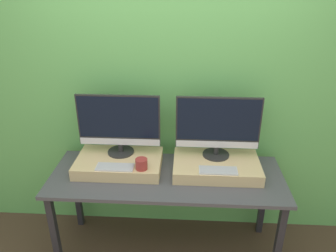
{
  "coord_description": "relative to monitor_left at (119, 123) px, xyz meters",
  "views": [
    {
      "loc": [
        0.14,
        -1.83,
        2.22
      ],
      "look_at": [
        0.0,
        0.51,
        1.13
      ],
      "focal_mm": 35.0,
      "sensor_mm": 36.0,
      "label": 1
    }
  ],
  "objects": [
    {
      "name": "wooden_riser_left",
      "position": [
        -0.0,
        -0.09,
        -0.32
      ],
      "size": [
        0.68,
        0.42,
        0.09
      ],
      "color": "#D6B77F",
      "rests_on": "workbench"
    },
    {
      "name": "workbench",
      "position": [
        0.39,
        -0.17,
        -0.44
      ],
      "size": [
        1.83,
        0.67,
        0.78
      ],
      "color": "#47474C",
      "rests_on": "ground_plane"
    },
    {
      "name": "monitor_right",
      "position": [
        0.78,
        0.0,
        0.0
      ],
      "size": [
        0.66,
        0.22,
        0.5
      ],
      "color": "#282828",
      "rests_on": "wooden_riser_right"
    },
    {
      "name": "wall_back",
      "position": [
        0.39,
        0.24,
        0.16
      ],
      "size": [
        8.0,
        0.04,
        2.6
      ],
      "color": "#66B75B",
      "rests_on": "ground_plane"
    },
    {
      "name": "wooden_riser_right",
      "position": [
        0.78,
        -0.09,
        -0.32
      ],
      "size": [
        0.68,
        0.42,
        0.09
      ],
      "color": "#D6B77F",
      "rests_on": "workbench"
    },
    {
      "name": "mug",
      "position": [
        0.2,
        -0.24,
        -0.23
      ],
      "size": [
        0.09,
        0.09,
        0.08
      ],
      "color": "#9E332D",
      "rests_on": "wooden_riser_left"
    },
    {
      "name": "keyboard_right",
      "position": [
        0.78,
        -0.24,
        -0.26
      ],
      "size": [
        0.29,
        0.11,
        0.01
      ],
      "color": "silver",
      "rests_on": "wooden_riser_right"
    },
    {
      "name": "monitor_left",
      "position": [
        0.0,
        0.0,
        0.0
      ],
      "size": [
        0.66,
        0.22,
        0.5
      ],
      "color": "#282828",
      "rests_on": "wooden_riser_left"
    },
    {
      "name": "keyboard_left",
      "position": [
        0.0,
        -0.24,
        -0.26
      ],
      "size": [
        0.29,
        0.11,
        0.01
      ],
      "color": "silver",
      "rests_on": "wooden_riser_left"
    }
  ]
}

